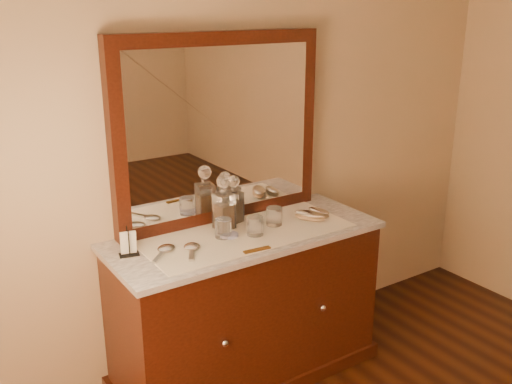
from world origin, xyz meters
TOP-DOWN VIEW (x-y plane):
  - dresser_cabinet at (0.00, 1.96)m, footprint 1.40×0.55m
  - dresser_plinth at (0.00, 1.96)m, footprint 1.46×0.59m
  - knob_left at (-0.30, 1.67)m, footprint 0.04×0.04m
  - knob_right at (0.30, 1.67)m, footprint 0.04×0.04m
  - marble_top at (0.00, 1.96)m, footprint 1.44×0.59m
  - mirror_frame at (0.00, 2.20)m, footprint 1.20×0.08m
  - mirror_glass at (0.00, 2.17)m, footprint 1.06×0.01m
  - lace_runner at (0.00, 1.94)m, footprint 1.10×0.45m
  - pin_dish at (-0.10, 1.95)m, footprint 0.10×0.10m
  - comb at (-0.08, 1.73)m, footprint 0.14×0.04m
  - napkin_rack at (-0.61, 2.03)m, footprint 0.10×0.08m
  - decanter_left at (-0.07, 2.06)m, footprint 0.10×0.10m
  - decanter_right at (0.03, 2.11)m, footprint 0.10×0.10m
  - brush_near at (0.39, 1.91)m, footprint 0.15×0.19m
  - brush_far at (0.47, 1.93)m, footprint 0.09×0.15m
  - hand_mirror_outer at (-0.45, 1.96)m, footprint 0.19×0.19m
  - hand_mirror_inner at (-0.33, 1.91)m, footprint 0.14×0.20m
  - tumblers at (0.03, 1.94)m, footprint 0.40×0.15m

SIDE VIEW (x-z plane):
  - dresser_plinth at x=0.00m, z-range 0.00..0.08m
  - dresser_cabinet at x=0.00m, z-range 0.00..0.82m
  - knob_left at x=-0.30m, z-range 0.43..0.47m
  - knob_right at x=0.30m, z-range 0.43..0.47m
  - marble_top at x=0.00m, z-range 0.82..0.85m
  - lace_runner at x=0.00m, z-range 0.85..0.85m
  - comb at x=-0.08m, z-range 0.85..0.86m
  - pin_dish at x=-0.10m, z-range 0.85..0.87m
  - hand_mirror_inner at x=-0.33m, z-range 0.85..0.87m
  - hand_mirror_outer at x=-0.45m, z-range 0.85..0.87m
  - brush_far at x=0.47m, z-range 0.85..0.89m
  - brush_near at x=0.39m, z-range 0.85..0.90m
  - tumblers at x=0.03m, z-range 0.85..0.95m
  - napkin_rack at x=-0.61m, z-range 0.84..0.97m
  - decanter_right at x=0.03m, z-range 0.82..1.08m
  - decanter_left at x=-0.07m, z-range 0.82..1.12m
  - mirror_frame at x=0.00m, z-range 0.85..1.85m
  - mirror_glass at x=0.00m, z-range 0.92..1.78m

